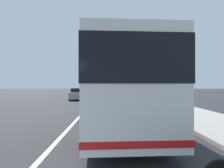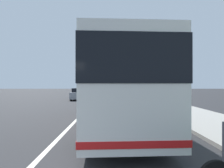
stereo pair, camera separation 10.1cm
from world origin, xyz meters
TOP-DOWN VIEW (x-y plane):
  - sidewalk_curb at (10.00, -6.79)m, footprint 110.00×3.60m
  - lane_divider_line at (10.00, 0.00)m, footprint 110.00×0.16m
  - coach_bus at (8.93, -2.00)m, footprint 12.39×3.20m
  - car_ahead_same_lane at (26.15, 2.10)m, footprint 4.55×1.99m
  - car_oncoming at (24.58, -1.68)m, footprint 4.13×1.87m
  - car_far_distant at (44.86, 1.64)m, footprint 4.07×1.91m

SIDE VIEW (x-z plane):
  - lane_divider_line at x=10.00m, z-range 0.00..0.01m
  - sidewalk_curb at x=10.00m, z-range 0.00..0.14m
  - car_oncoming at x=24.58m, z-range -0.05..1.46m
  - car_ahead_same_lane at x=26.15m, z-range -0.02..1.45m
  - car_far_distant at x=44.86m, z-range -0.04..1.57m
  - coach_bus at x=8.93m, z-range 0.29..3.58m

